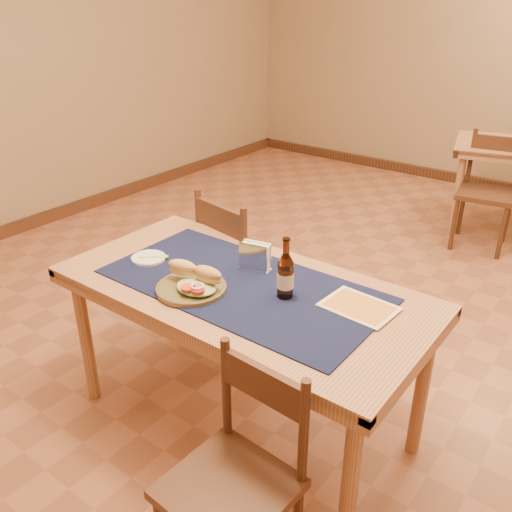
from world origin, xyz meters
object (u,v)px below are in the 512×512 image
Objects in this scene: sandwich_plate at (193,284)px; chair_main_far at (243,267)px; chair_main_near at (237,477)px; napkin_holder at (255,257)px; beer_bottle at (285,275)px; main_table at (242,302)px.

chair_main_far is at bearing 113.28° from sandwich_plate.
napkin_holder is (-0.48, 0.73, 0.38)m from chair_main_near.
chair_main_near is 0.78m from sandwich_plate.
sandwich_plate is 1.14× the size of beer_bottle.
chair_main_near is 2.83× the size of sandwich_plate.
main_table is at bearing 126.94° from chair_main_near.
sandwich_plate is (-0.56, 0.42, 0.35)m from chair_main_near.
chair_main_far is 3.16× the size of sandwich_plate.
chair_main_near is 5.45× the size of napkin_holder.
sandwich_plate is 1.92× the size of napkin_holder.
sandwich_plate is at bearing -105.55° from napkin_holder.
chair_main_far is 1.11× the size of chair_main_near.
beer_bottle is (0.20, 0.03, 0.18)m from main_table.
main_table is 0.21m from napkin_holder.
main_table is 6.20× the size of beer_bottle.
beer_bottle is at bearing 111.02° from chair_main_near.
main_table is 10.45× the size of napkin_holder.
sandwich_plate is at bearing 143.37° from chair_main_near.
napkin_holder reaches higher than sandwich_plate.
beer_bottle is at bearing -39.09° from chair_main_far.
chair_main_near is 3.23× the size of beer_bottle.
sandwich_plate is 0.38m from beer_bottle.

